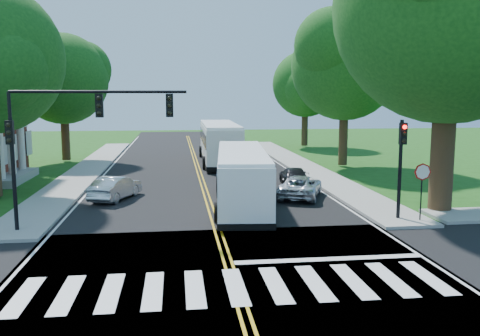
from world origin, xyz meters
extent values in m
plane|color=#1A4812|center=(0.00, 0.00, 0.00)|extent=(140.00, 140.00, 0.00)
cube|color=black|center=(0.00, 18.00, 0.01)|extent=(14.00, 96.00, 0.01)
cube|color=black|center=(0.00, 0.00, 0.01)|extent=(60.00, 12.00, 0.01)
cube|color=gold|center=(0.00, 22.00, 0.01)|extent=(0.36, 70.00, 0.01)
cube|color=silver|center=(-6.80, 22.00, 0.01)|extent=(0.12, 70.00, 0.01)
cube|color=silver|center=(6.80, 22.00, 0.01)|extent=(0.12, 70.00, 0.01)
cube|color=silver|center=(0.00, -0.50, 0.02)|extent=(12.60, 3.00, 0.01)
cube|color=silver|center=(3.50, 1.60, 0.02)|extent=(6.60, 0.40, 0.01)
cube|color=gray|center=(-8.30, 25.00, 0.07)|extent=(2.60, 40.00, 0.15)
cube|color=gray|center=(8.30, 25.00, 0.07)|extent=(2.60, 40.00, 0.15)
cylinder|color=black|center=(11.00, 8.00, 3.15)|extent=(1.10, 1.10, 6.00)
sphere|color=#25651E|center=(11.00, 8.00, 9.66)|extent=(10.80, 10.80, 10.80)
cylinder|color=black|center=(-11.00, 30.00, 2.35)|extent=(0.70, 0.70, 4.40)
sphere|color=#25651E|center=(-11.00, 30.00, 7.02)|extent=(7.60, 7.60, 7.60)
cylinder|color=black|center=(11.50, 24.00, 2.65)|extent=(0.70, 0.70, 5.00)
sphere|color=#25651E|center=(11.50, 24.00, 7.88)|extent=(8.40, 8.40, 8.40)
cylinder|color=black|center=(12.50, 40.00, 2.35)|extent=(0.70, 0.70, 4.40)
sphere|color=#25651E|center=(12.50, 40.00, 6.89)|extent=(7.20, 7.20, 7.20)
cube|color=silver|center=(-12.40, 20.00, 4.40)|extent=(1.40, 6.00, 0.45)
cube|color=gray|center=(-12.40, 20.00, 0.25)|extent=(1.80, 6.00, 0.50)
cylinder|color=silver|center=(-12.40, 17.80, 2.10)|extent=(0.50, 0.50, 4.20)
cylinder|color=silver|center=(-12.40, 20.00, 2.10)|extent=(0.50, 0.50, 4.20)
cylinder|color=silver|center=(-12.40, 22.20, 2.10)|extent=(0.50, 0.50, 4.20)
cylinder|color=black|center=(-8.20, 6.50, 2.45)|extent=(0.16, 0.16, 4.60)
cube|color=black|center=(-8.20, 6.35, 4.15)|extent=(0.30, 0.22, 0.95)
sphere|color=black|center=(-8.20, 6.21, 4.45)|extent=(0.18, 0.18, 0.18)
cylinder|color=black|center=(-4.70, 6.50, 5.75)|extent=(7.00, 0.12, 0.12)
cube|color=black|center=(-4.70, 6.35, 5.20)|extent=(0.30, 0.22, 0.95)
cube|color=black|center=(-1.90, 6.35, 5.20)|extent=(0.30, 0.22, 0.95)
cylinder|color=black|center=(8.20, 6.50, 2.35)|extent=(0.16, 0.16, 4.40)
cube|color=black|center=(8.20, 6.35, 3.95)|extent=(0.30, 0.22, 0.95)
sphere|color=#FF0A05|center=(8.20, 6.21, 4.25)|extent=(0.18, 0.18, 0.18)
cylinder|color=black|center=(9.00, 6.00, 1.25)|extent=(0.06, 0.06, 2.20)
cylinder|color=#A50A07|center=(9.00, 5.97, 2.30)|extent=(0.76, 0.04, 0.76)
cube|color=white|center=(1.63, 10.50, 1.44)|extent=(3.37, 11.07, 2.54)
cube|color=black|center=(1.63, 10.50, 1.91)|extent=(3.37, 10.32, 0.88)
cube|color=black|center=(2.15, 15.97, 1.77)|extent=(2.26, 0.31, 1.48)
cube|color=orange|center=(2.15, 15.97, 2.60)|extent=(1.57, 0.25, 0.30)
cube|color=black|center=(1.63, 10.50, 0.32)|extent=(3.43, 11.18, 0.28)
cube|color=white|center=(1.63, 10.50, 2.76)|extent=(3.29, 10.74, 0.20)
cylinder|color=black|center=(3.16, 13.97, 0.46)|extent=(0.38, 0.91, 0.89)
cylinder|color=black|center=(0.77, 14.20, 0.46)|extent=(0.38, 0.91, 0.89)
cylinder|color=black|center=(2.51, 7.07, 0.46)|extent=(0.38, 0.91, 0.89)
cylinder|color=black|center=(0.12, 7.30, 0.46)|extent=(0.38, 0.91, 0.89)
cube|color=white|center=(1.97, 27.60, 1.68)|extent=(2.96, 12.75, 2.96)
cube|color=black|center=(1.97, 27.60, 2.22)|extent=(3.01, 11.86, 1.02)
cube|color=black|center=(2.08, 34.00, 2.06)|extent=(2.64, 0.14, 1.72)
cube|color=orange|center=(2.08, 34.00, 3.03)|extent=(1.83, 0.13, 0.34)
cube|color=black|center=(1.97, 27.60, 0.37)|extent=(3.01, 12.85, 0.32)
cube|color=white|center=(1.97, 27.60, 3.22)|extent=(2.90, 12.37, 0.24)
cylinder|color=black|center=(3.44, 31.78, 0.53)|extent=(0.36, 1.04, 1.03)
cylinder|color=black|center=(0.64, 31.82, 0.53)|extent=(0.36, 1.04, 1.03)
cylinder|color=black|center=(3.31, 23.70, 0.53)|extent=(0.36, 1.04, 1.03)
cylinder|color=black|center=(0.51, 23.75, 0.53)|extent=(0.36, 1.04, 1.03)
imported|color=silver|center=(-4.96, 12.96, 0.65)|extent=(2.65, 4.13, 1.29)
imported|color=silver|center=(5.12, 12.24, 0.63)|extent=(3.52, 4.86, 1.23)
imported|color=black|center=(5.64, 16.00, 0.59)|extent=(2.10, 4.14, 1.15)
camera|label=1|loc=(-1.68, -14.74, 5.57)|focal=38.00mm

